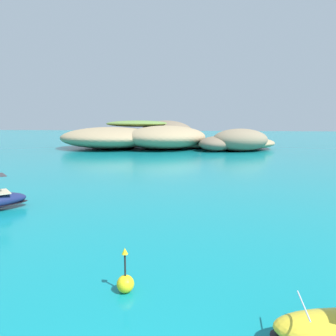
% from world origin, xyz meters
% --- Properties ---
extents(islet_large, '(36.52, 37.34, 5.78)m').
position_xyz_m(islet_large, '(-15.98, 65.54, 2.30)').
color(islet_large, '#9E8966').
rests_on(islet_large, ground).
extents(islet_small, '(23.14, 22.08, 4.21)m').
position_xyz_m(islet_small, '(3.91, 62.39, 1.46)').
color(islet_small, '#9E8966').
rests_on(islet_small, ground).
extents(channel_buoy, '(0.56, 0.56, 1.48)m').
position_xyz_m(channel_buoy, '(-1.43, 5.39, 0.34)').
color(channel_buoy, yellow).
rests_on(channel_buoy, ground).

